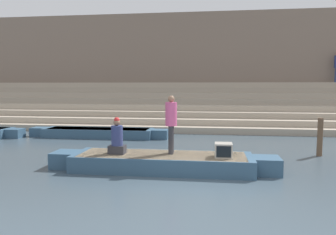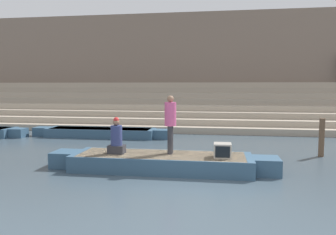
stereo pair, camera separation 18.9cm
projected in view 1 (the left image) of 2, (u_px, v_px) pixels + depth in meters
The scene contains 9 objects.
ground_plane at pixel (200, 194), 7.02m from camera, with size 120.00×120.00×0.00m, color #3D4C56.
ghat_steps at pixel (208, 110), 19.06m from camera, with size 36.00×5.49×2.52m.
back_wall at pixel (209, 68), 21.32m from camera, with size 34.20×1.28×6.95m.
rowboat_main at pixel (162, 162), 9.01m from camera, with size 6.29×1.53×0.45m.
person_standing at pixel (171, 120), 9.00m from camera, with size 0.32×0.32×1.61m.
person_rowing at pixel (117, 139), 9.06m from camera, with size 0.45×0.35×1.01m.
tv_set at pixel (223, 150), 8.60m from camera, with size 0.45×0.44×0.38m.
moored_boat_shore at pixel (98, 133), 14.74m from camera, with size 6.33×1.15×0.40m.
mooring_post at pixel (320, 137), 10.81m from camera, with size 0.18×0.18×1.27m, color brown.
Camera 1 is at (0.23, -6.86, 2.33)m, focal length 35.00 mm.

